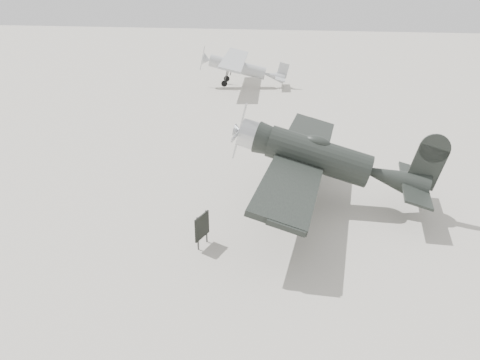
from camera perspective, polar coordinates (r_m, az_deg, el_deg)
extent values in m
plane|color=#A6A294|center=(20.14, 1.23, -5.41)|extent=(160.00, 160.00, 0.00)
cylinder|color=black|center=(21.41, 9.53, 2.75)|extent=(4.76, 1.87, 1.48)
cone|color=black|center=(21.44, 18.85, 1.96)|extent=(2.86, 1.60, 1.38)
cylinder|color=#B6B9BB|center=(21.87, 1.09, 3.53)|extent=(1.06, 1.39, 1.31)
cone|color=#B6B9BB|center=(22.01, -0.52, 3.67)|extent=(0.42, 0.62, 0.59)
cube|color=#B6B9BB|center=(22.00, -0.33, 3.66)|extent=(0.08, 0.20, 2.75)
ellipsoid|color=black|center=(21.21, 9.08, 4.46)|extent=(1.22, 0.82, 0.49)
cube|color=black|center=(21.61, 7.52, 2.02)|extent=(3.29, 12.83, 0.23)
cube|color=black|center=(21.52, 21.11, 1.85)|extent=(1.53, 4.52, 0.11)
cube|color=black|center=(21.25, 21.88, 4.06)|extent=(1.27, 0.21, 1.90)
cylinder|color=black|center=(20.94, 5.66, -2.95)|extent=(0.73, 0.23, 0.72)
cylinder|color=black|center=(23.51, 6.76, 0.07)|extent=(0.73, 0.23, 0.72)
cylinder|color=#333333|center=(20.64, 5.73, -1.19)|extent=(0.13, 0.13, 1.48)
cylinder|color=#333333|center=(23.24, 6.85, 1.67)|extent=(0.13, 0.13, 1.48)
cylinder|color=black|center=(21.73, 21.60, 0.54)|extent=(0.24, 0.10, 0.23)
cylinder|color=#939698|center=(45.68, -0.31, 13.61)|extent=(5.49, 1.65, 1.14)
cone|color=#939698|center=(45.54, 4.40, 13.51)|extent=(1.96, 1.21, 1.04)
cone|color=#939698|center=(46.00, -4.16, 13.62)|extent=(0.72, 1.14, 1.08)
cube|color=#939698|center=(46.06, -4.69, 13.62)|extent=(0.07, 0.15, 2.29)
cube|color=#939698|center=(45.60, -0.85, 14.41)|extent=(3.04, 11.58, 0.19)
cube|color=#939698|center=(45.54, 5.07, 13.56)|extent=(1.26, 3.61, 0.08)
cube|color=#939698|center=(45.43, 5.24, 14.39)|extent=(0.94, 0.17, 1.35)
cylinder|color=black|center=(44.93, -1.49, 11.38)|extent=(0.59, 0.20, 0.58)
cylinder|color=black|center=(47.16, -1.22, 11.96)|extent=(0.59, 0.20, 0.58)
cylinder|color=#333333|center=(44.81, -1.50, 12.12)|extent=(0.10, 0.10, 1.25)
cylinder|color=#333333|center=(47.05, -1.23, 12.67)|extent=(0.10, 0.10, 1.25)
cylinder|color=black|center=(45.61, 5.32, 13.10)|extent=(0.19, 0.09, 0.19)
cylinder|color=#333333|center=(18.10, -5.17, -6.54)|extent=(0.08, 0.08, 1.40)
cylinder|color=#333333|center=(18.58, -4.12, -5.65)|extent=(0.08, 0.08, 1.40)
cube|color=black|center=(18.26, -4.65, -5.65)|extent=(0.35, 0.95, 0.97)
cube|color=beige|center=(18.25, -4.76, -5.47)|extent=(0.24, 0.72, 0.19)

